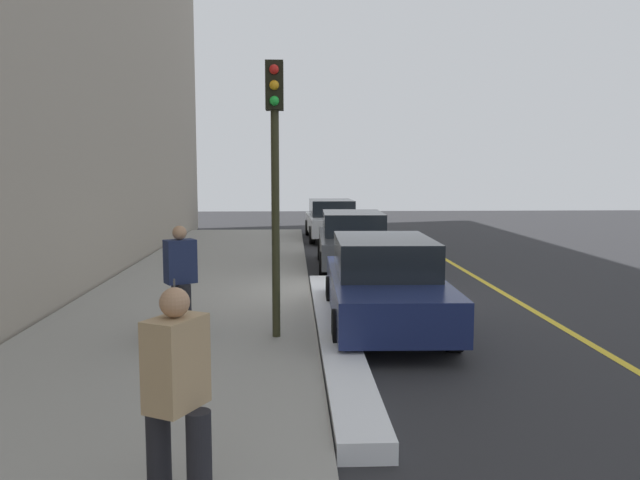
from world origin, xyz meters
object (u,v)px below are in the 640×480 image
at_px(parked_car_white, 332,219).
at_px(rolling_suitcase, 175,322).
at_px(parked_car_charcoal, 353,240).
at_px(traffic_light_pole, 275,152).
at_px(pedestrian_navy_coat, 181,276).
at_px(pedestrian_tan_coat, 177,393).
at_px(parked_car_navy, 384,283).

bearing_deg(parked_car_white, rolling_suitcase, -12.24).
relative_size(parked_car_charcoal, traffic_light_pole, 1.17).
relative_size(parked_car_white, traffic_light_pole, 1.17).
xyz_separation_m(pedestrian_navy_coat, traffic_light_pole, (0.28, 1.47, 1.88)).
bearing_deg(pedestrian_tan_coat, parked_car_navy, 158.02).
bearing_deg(pedestrian_tan_coat, rolling_suitcase, -169.20).
relative_size(pedestrian_tan_coat, traffic_light_pole, 0.41).
height_order(pedestrian_navy_coat, pedestrian_tan_coat, pedestrian_tan_coat).
bearing_deg(parked_car_charcoal, pedestrian_navy_coat, -24.67).
distance_m(parked_car_charcoal, pedestrian_navy_coat, 8.08).
distance_m(pedestrian_navy_coat, pedestrian_tan_coat, 5.19).
height_order(parked_car_navy, traffic_light_pole, traffic_light_pole).
bearing_deg(parked_car_white, parked_car_navy, 0.18).
bearing_deg(traffic_light_pole, parked_car_navy, 121.62).
xyz_separation_m(pedestrian_tan_coat, rolling_suitcase, (-4.63, -0.88, -0.61)).
height_order(parked_car_white, pedestrian_navy_coat, pedestrian_navy_coat).
relative_size(parked_car_charcoal, pedestrian_tan_coat, 2.83).
xyz_separation_m(parked_car_navy, rolling_suitcase, (1.32, -3.28, -0.32)).
relative_size(parked_car_white, pedestrian_navy_coat, 2.85).
xyz_separation_m(parked_car_navy, pedestrian_navy_coat, (0.83, -3.28, 0.28)).
distance_m(parked_car_charcoal, traffic_light_pole, 8.14).
bearing_deg(parked_car_charcoal, traffic_light_pole, -14.01).
distance_m(parked_car_navy, pedestrian_tan_coat, 6.42).
bearing_deg(parked_car_navy, traffic_light_pole, -58.38).
bearing_deg(pedestrian_tan_coat, traffic_light_pole, 173.00).
height_order(parked_car_charcoal, traffic_light_pole, traffic_light_pole).
bearing_deg(pedestrian_tan_coat, parked_car_white, 173.13).
distance_m(parked_car_white, rolling_suitcase, 15.29).
xyz_separation_m(pedestrian_navy_coat, pedestrian_tan_coat, (5.12, 0.88, 0.00)).
xyz_separation_m(pedestrian_navy_coat, rolling_suitcase, (0.49, -0.01, -0.60)).
relative_size(parked_car_white, pedestrian_tan_coat, 2.84).
bearing_deg(traffic_light_pole, rolling_suitcase, -82.03).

